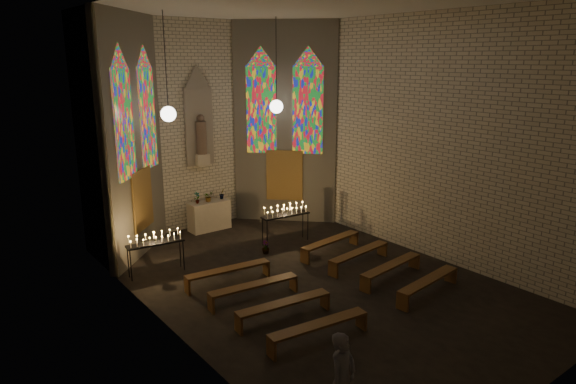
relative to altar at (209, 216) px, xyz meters
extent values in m
plane|color=black|center=(0.00, -5.45, -0.50)|extent=(12.00, 12.00, 0.00)
cube|color=beige|center=(0.00, 0.55, 3.00)|extent=(8.00, 0.02, 7.00)
cube|color=beige|center=(0.00, -11.45, 3.00)|extent=(8.00, 0.02, 7.00)
cube|color=beige|center=(-4.00, -5.45, 3.00)|extent=(0.02, 12.00, 7.00)
cube|color=beige|center=(4.00, -5.45, 3.00)|extent=(0.02, 12.00, 7.00)
cube|color=silver|center=(0.00, -5.45, 6.50)|extent=(8.00, 12.00, 0.01)
cube|color=beige|center=(-2.75, -0.70, 3.00)|extent=(2.72, 2.72, 7.00)
cube|color=beige|center=(2.75, -0.70, 3.00)|extent=(2.72, 2.72, 7.00)
cube|color=#4C3F8C|center=(-3.21, -1.39, 3.50)|extent=(0.78, 0.78, 3.00)
cube|color=#4C3F8C|center=(-2.06, -0.24, 3.50)|extent=(0.78, 0.78, 3.00)
cube|color=#4C3F8C|center=(2.06, -0.24, 3.50)|extent=(0.78, 0.78, 3.00)
cube|color=#4C3F8C|center=(3.21, -1.39, 3.50)|extent=(0.78, 0.78, 3.00)
cube|color=brown|center=(-2.63, -0.82, 1.20)|extent=(0.95, 0.95, 1.80)
cube|color=brown|center=(2.63, -0.82, 1.20)|extent=(0.95, 0.95, 1.80)
cube|color=gray|center=(0.00, 0.47, 3.00)|extent=(1.00, 0.12, 2.60)
cone|color=gray|center=(0.00, 0.47, 4.65)|extent=(1.00, 1.00, 0.80)
cube|color=beige|center=(0.00, 0.33, 1.90)|extent=(0.45, 0.30, 0.40)
cylinder|color=brown|center=(0.00, 0.33, 2.65)|extent=(0.36, 0.36, 1.10)
sphere|color=brown|center=(0.00, 0.33, 3.30)|extent=(0.26, 0.26, 0.26)
sphere|color=white|center=(-1.90, -1.35, 3.70)|extent=(0.44, 0.44, 0.44)
cylinder|color=black|center=(-1.90, -1.35, 5.10)|extent=(0.02, 0.02, 2.80)
sphere|color=white|center=(1.90, -1.35, 3.70)|extent=(0.44, 0.44, 0.44)
cylinder|color=black|center=(1.90, -1.35, 5.10)|extent=(0.02, 0.02, 2.80)
cube|color=beige|center=(0.00, 0.00, 0.00)|extent=(1.40, 0.60, 1.00)
imported|color=#4C723F|center=(-0.42, 0.02, 0.70)|extent=(0.25, 0.20, 0.41)
imported|color=#4C723F|center=(0.00, 0.01, 0.68)|extent=(0.40, 0.37, 0.36)
imported|color=#4C723F|center=(0.55, 0.04, 0.68)|extent=(0.23, 0.21, 0.36)
imported|color=#4C723F|center=(0.23, -3.04, -0.30)|extent=(0.26, 0.26, 0.40)
cube|color=black|center=(-3.00, -2.45, 0.38)|extent=(1.57, 0.55, 0.05)
cylinder|color=black|center=(-3.73, -2.51, -0.07)|extent=(0.03, 0.03, 0.87)
cylinder|color=black|center=(-2.30, -2.68, -0.07)|extent=(0.03, 0.03, 0.87)
cylinder|color=black|center=(-3.70, -2.22, -0.07)|extent=(0.03, 0.03, 0.87)
cylinder|color=black|center=(-2.27, -2.40, -0.07)|extent=(0.03, 0.03, 0.87)
cube|color=black|center=(1.28, -2.65, 0.42)|extent=(1.64, 0.56, 0.05)
cylinder|color=black|center=(0.52, -2.71, -0.05)|extent=(0.03, 0.03, 0.90)
cylinder|color=black|center=(2.01, -2.88, -0.05)|extent=(0.03, 0.03, 0.90)
cylinder|color=black|center=(0.55, -2.41, -0.05)|extent=(0.03, 0.03, 0.90)
cylinder|color=black|center=(2.05, -2.58, -0.05)|extent=(0.03, 0.03, 0.90)
cube|color=#4E3116|center=(-1.80, -4.22, -0.09)|extent=(2.32, 0.59, 0.06)
cube|color=#4E3116|center=(-2.91, -4.09, -0.29)|extent=(0.09, 0.33, 0.41)
cube|color=#4E3116|center=(-0.68, -4.36, -0.29)|extent=(0.09, 0.33, 0.41)
cube|color=#4E3116|center=(1.80, -4.22, -0.09)|extent=(2.32, 0.59, 0.06)
cube|color=#4E3116|center=(0.68, -4.36, -0.29)|extent=(0.09, 0.33, 0.41)
cube|color=#4E3116|center=(2.91, -4.09, -0.29)|extent=(0.09, 0.33, 0.41)
cube|color=#4E3116|center=(-1.80, -5.42, -0.09)|extent=(2.32, 0.59, 0.06)
cube|color=#4E3116|center=(-2.91, -5.29, -0.29)|extent=(0.09, 0.33, 0.41)
cube|color=#4E3116|center=(-0.68, -5.56, -0.29)|extent=(0.09, 0.33, 0.41)
cube|color=#4E3116|center=(1.80, -5.42, -0.09)|extent=(2.32, 0.59, 0.06)
cube|color=#4E3116|center=(0.68, -5.56, -0.29)|extent=(0.09, 0.33, 0.41)
cube|color=#4E3116|center=(2.91, -5.29, -0.29)|extent=(0.09, 0.33, 0.41)
cube|color=#4E3116|center=(-1.80, -6.62, -0.09)|extent=(2.32, 0.59, 0.06)
cube|color=#4E3116|center=(-2.91, -6.49, -0.29)|extent=(0.09, 0.33, 0.41)
cube|color=#4E3116|center=(-0.68, -6.76, -0.29)|extent=(0.09, 0.33, 0.41)
cube|color=#4E3116|center=(1.80, -6.62, -0.09)|extent=(2.32, 0.59, 0.06)
cube|color=#4E3116|center=(0.68, -6.76, -0.29)|extent=(0.09, 0.33, 0.41)
cube|color=#4E3116|center=(2.91, -6.49, -0.29)|extent=(0.09, 0.33, 0.41)
cube|color=#4E3116|center=(-1.80, -7.82, -0.09)|extent=(2.32, 0.59, 0.06)
cube|color=#4E3116|center=(-2.91, -7.69, -0.29)|extent=(0.09, 0.33, 0.41)
cube|color=#4E3116|center=(-0.68, -7.96, -0.29)|extent=(0.09, 0.33, 0.41)
cube|color=#4E3116|center=(1.80, -7.82, -0.09)|extent=(2.32, 0.59, 0.06)
cube|color=#4E3116|center=(0.68, -7.96, -0.29)|extent=(0.09, 0.33, 0.41)
cube|color=#4E3116|center=(2.91, -7.69, -0.29)|extent=(0.09, 0.33, 0.41)
imported|color=#56545F|center=(-3.10, -9.89, 0.30)|extent=(0.67, 0.53, 1.60)
camera|label=1|loc=(-8.11, -15.00, 5.22)|focal=32.00mm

